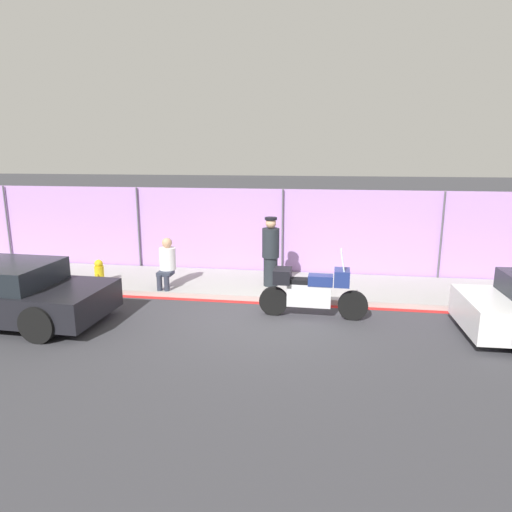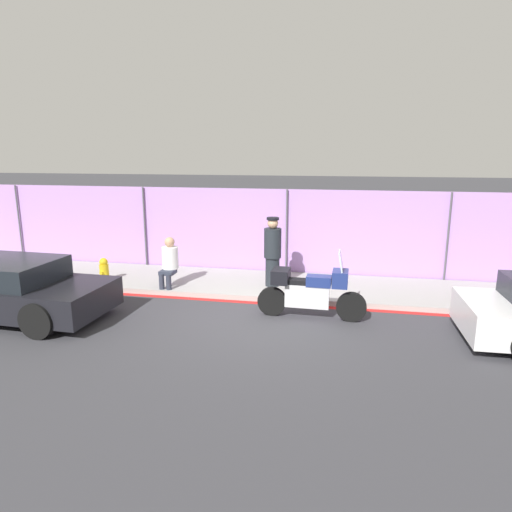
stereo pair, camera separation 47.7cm
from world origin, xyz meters
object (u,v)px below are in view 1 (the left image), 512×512
object	(u,v)px
motorcycle	(312,290)
officer_standing	(271,251)
person_seated_on_curb	(167,261)
fire_hydrant	(99,271)
parked_car_far_background	(6,293)

from	to	relation	value
motorcycle	officer_standing	bearing A→B (deg)	122.88
motorcycle	person_seated_on_curb	distance (m)	3.91
fire_hydrant	motorcycle	bearing A→B (deg)	-13.94
motorcycle	officer_standing	world-z (taller)	officer_standing
person_seated_on_curb	parked_car_far_background	size ratio (longest dim) A/B	0.30
motorcycle	officer_standing	xyz separation A→B (m)	(-1.11, 1.82, 0.42)
motorcycle	parked_car_far_background	world-z (taller)	motorcycle
person_seated_on_curb	motorcycle	bearing A→B (deg)	-19.29
person_seated_on_curb	parked_car_far_background	distance (m)	3.63
person_seated_on_curb	parked_car_far_background	bearing A→B (deg)	-136.59
motorcycle	person_seated_on_curb	size ratio (longest dim) A/B	1.84
motorcycle	fire_hydrant	world-z (taller)	motorcycle
person_seated_on_curb	fire_hydrant	world-z (taller)	person_seated_on_curb
officer_standing	parked_car_far_background	xyz separation A→B (m)	(-5.20, -3.02, -0.41)
parked_car_far_background	person_seated_on_curb	bearing A→B (deg)	45.35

